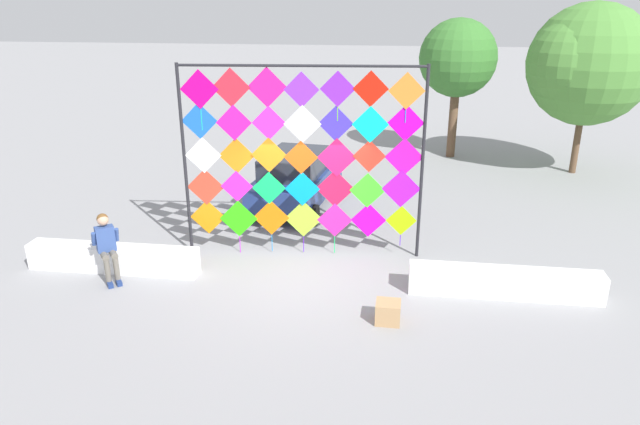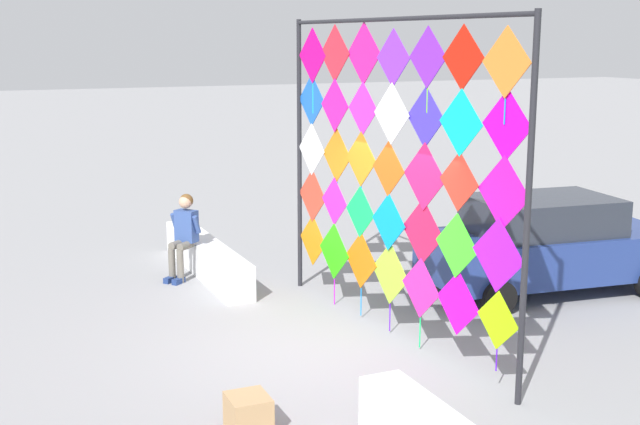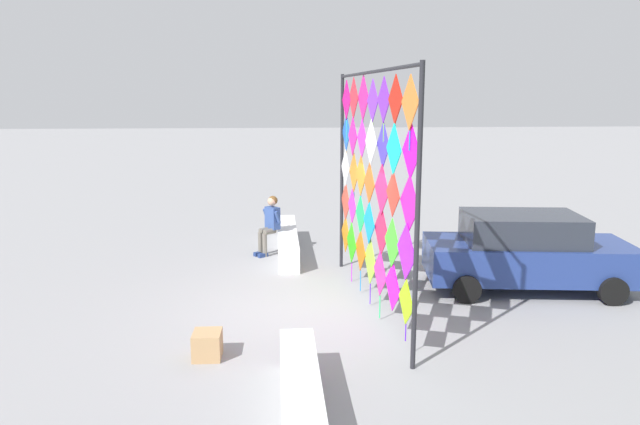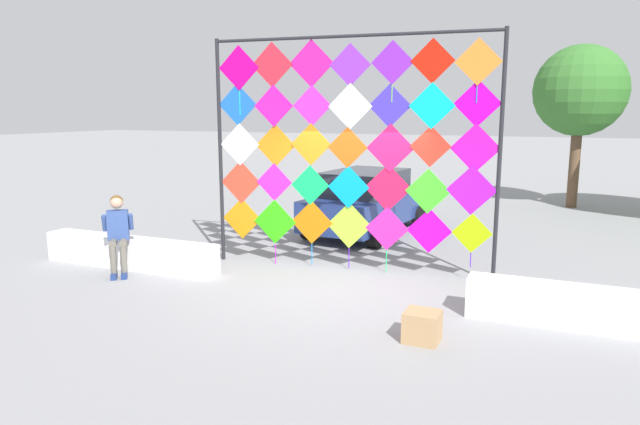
% 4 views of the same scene
% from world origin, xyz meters
% --- Properties ---
extents(ground, '(120.00, 120.00, 0.00)m').
position_xyz_m(ground, '(0.00, 0.00, 0.00)').
color(ground, gray).
extents(plaza_ledge_left, '(3.62, 0.46, 0.55)m').
position_xyz_m(plaza_ledge_left, '(-3.96, -0.30, 0.28)').
color(plaza_ledge_left, white).
rests_on(plaza_ledge_left, ground).
extents(plaza_ledge_right, '(3.62, 0.46, 0.55)m').
position_xyz_m(plaza_ledge_right, '(3.96, -0.30, 0.28)').
color(plaza_ledge_right, white).
rests_on(plaza_ledge_right, ground).
extents(kite_display_rack, '(5.09, 0.51, 4.21)m').
position_xyz_m(kite_display_rack, '(-0.19, 1.08, 2.34)').
color(kite_display_rack, '#232328').
rests_on(kite_display_rack, ground).
extents(seated_vendor, '(0.65, 0.68, 1.40)m').
position_xyz_m(seated_vendor, '(-3.83, -0.71, 0.81)').
color(seated_vendor, '#666056').
rests_on(seated_vendor, ground).
extents(parked_car, '(2.21, 4.02, 1.49)m').
position_xyz_m(parked_car, '(-0.88, 4.25, 0.76)').
color(parked_car, navy).
rests_on(parked_car, ground).
extents(cardboard_box_large, '(0.44, 0.41, 0.39)m').
position_xyz_m(cardboard_box_large, '(1.78, -1.57, 0.19)').
color(cardboard_box_large, tan).
rests_on(cardboard_box_large, ground).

